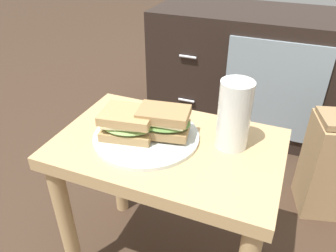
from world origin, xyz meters
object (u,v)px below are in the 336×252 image
(plate, at_px, (147,136))
(beer_glass, at_px, (234,117))
(paper_bag, at_px, (335,165))
(tv_cabinet, at_px, (253,71))
(sandwich_front, at_px, (128,123))
(sandwich_back, at_px, (164,121))

(plate, distance_m, beer_glass, 0.22)
(plate, relative_size, paper_bag, 0.68)
(tv_cabinet, xyz_separation_m, paper_bag, (0.39, -0.50, -0.10))
(sandwich_front, xyz_separation_m, paper_bag, (0.56, 0.46, -0.31))
(sandwich_back, bearing_deg, beer_glass, 12.40)
(beer_glass, bearing_deg, sandwich_back, -167.60)
(plate, xyz_separation_m, beer_glass, (0.20, 0.05, 0.08))
(paper_bag, bearing_deg, sandwich_front, -140.52)
(sandwich_back, distance_m, paper_bag, 0.71)
(sandwich_front, relative_size, sandwich_back, 1.05)
(tv_cabinet, height_order, sandwich_front, tv_cabinet)
(tv_cabinet, distance_m, plate, 0.97)
(sandwich_front, distance_m, beer_glass, 0.26)
(sandwich_front, relative_size, paper_bag, 0.39)
(sandwich_front, xyz_separation_m, sandwich_back, (0.08, 0.03, 0.01))
(sandwich_back, bearing_deg, paper_bag, 42.19)
(plate, height_order, paper_bag, plate)
(sandwich_back, xyz_separation_m, paper_bag, (0.47, 0.43, -0.32))
(sandwich_front, distance_m, sandwich_back, 0.09)
(paper_bag, bearing_deg, tv_cabinet, 127.72)
(plate, bearing_deg, beer_glass, 13.87)
(paper_bag, bearing_deg, plate, -139.25)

